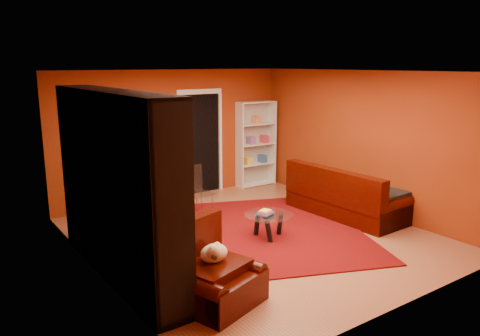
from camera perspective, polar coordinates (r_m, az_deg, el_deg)
floor at (r=7.63m, az=1.74°, el=-8.45°), size 5.00×5.50×0.05m
ceiling at (r=7.12m, az=1.88°, el=11.87°), size 5.00×5.50×0.05m
wall_back at (r=9.59m, az=-8.15°, el=4.02°), size 5.00×0.05×2.60m
wall_left at (r=6.13m, az=-17.50°, el=-1.37°), size 0.05×5.50×2.60m
wall_right at (r=8.97m, az=14.88°, el=3.13°), size 0.05×5.50×2.60m
doorway at (r=9.88m, az=-4.88°, el=2.88°), size 1.06×0.60×2.16m
rug at (r=7.83m, az=3.31°, el=-7.62°), size 4.09×4.36×0.02m
media_unit at (r=6.12m, az=-14.87°, el=-2.15°), size 0.52×3.15×2.41m
christmas_tree at (r=8.59m, az=-13.59°, el=0.80°), size 1.51×1.51×2.08m
gift_box_teal at (r=8.45m, az=-13.74°, el=-5.44°), size 0.38×0.38×0.29m
gift_box_green at (r=8.86m, az=-7.46°, el=-4.41°), size 0.31×0.31×0.27m
gift_box_red at (r=8.91m, az=-10.20°, el=-4.51°), size 0.28×0.28×0.24m
white_bookshelf at (r=10.49m, az=1.97°, el=2.93°), size 0.91×0.36×1.95m
armchair at (r=5.51m, az=-3.11°, el=-12.43°), size 1.25×1.25×0.78m
dog at (r=5.50m, az=-3.20°, el=-10.33°), size 0.47×0.41×0.25m
sofa at (r=8.71m, az=12.91°, el=-2.67°), size 1.06×2.21×0.93m
coffee_table at (r=7.48m, az=3.49°, el=-7.04°), size 1.01×1.01×0.48m
acrylic_chair at (r=8.51m, az=-5.01°, el=-3.15°), size 0.46×0.50×0.82m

